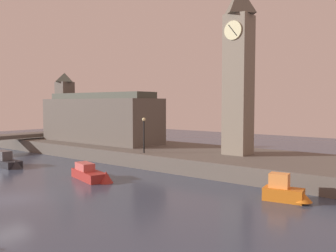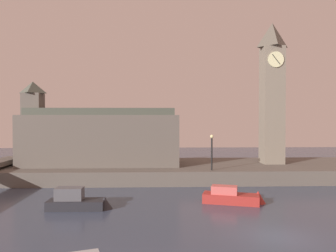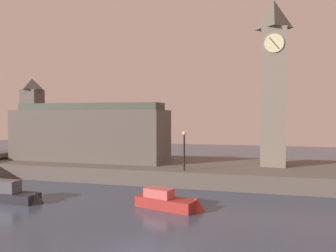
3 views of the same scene
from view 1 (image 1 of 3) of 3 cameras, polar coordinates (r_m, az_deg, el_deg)
The scene contains 8 objects.
ground_plane at distance 27.60m, azimuth -23.53°, elevation -10.57°, with size 120.00×120.00×0.00m, color #384256.
far_embankment at distance 40.64m, azimuth 2.25°, elevation -4.69°, with size 70.00×12.00×1.50m, color #5B544C.
clock_tower at distance 36.95m, azimuth 11.04°, elevation 8.90°, with size 2.63×2.66×16.62m.
parliament_hall at distance 49.43m, azimuth -10.92°, elevation 1.31°, with size 17.71×5.96×9.53m.
streetlamp at distance 37.28m, azimuth -3.81°, elevation -0.75°, with size 0.36×0.36×3.64m.
boat_dinghy_red at distance 32.09m, azimuth -11.84°, elevation -7.46°, with size 5.37×2.69×1.54m.
boat_patrol_orange at distance 26.08m, azimuth 18.08°, elevation -9.79°, with size 3.38×1.74×1.85m.
boat_barge_dark at distance 41.29m, azimuth -23.99°, elevation -5.16°, with size 4.90×1.59×1.76m.
Camera 1 is at (23.72, -12.48, 6.62)m, focal length 38.72 mm.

